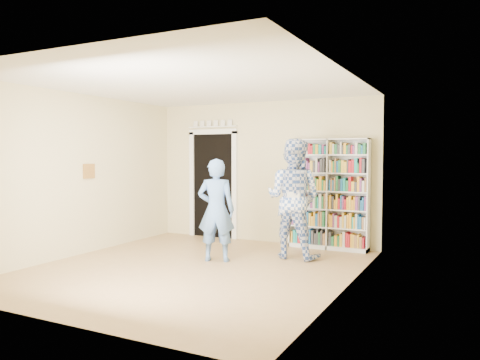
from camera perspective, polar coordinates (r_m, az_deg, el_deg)
name	(u,v)px	position (r m, az deg, el deg)	size (l,w,h in m)	color
floor	(194,269)	(7.04, -5.69, -10.72)	(5.00, 5.00, 0.00)	#A57E50
ceiling	(193,84)	(6.91, -5.80, 11.58)	(5.00, 5.00, 0.00)	white
wall_back	(263,172)	(9.05, 2.81, 0.99)	(4.50, 4.50, 0.00)	beige
wall_left	(79,174)	(8.27, -19.00, 0.64)	(5.00, 5.00, 0.00)	beige
wall_right	(347,181)	(5.94, 12.86, -0.13)	(5.00, 5.00, 0.00)	beige
bookshelf	(329,193)	(8.46, 10.75, -1.63)	(1.43, 0.27, 1.96)	white
doorway	(213,179)	(9.54, -3.30, 0.07)	(1.10, 0.08, 2.43)	black
wall_art	(89,171)	(8.40, -17.93, 1.03)	(0.03, 0.25, 0.25)	brown
man_blue	(216,210)	(7.38, -2.92, -3.68)	(0.59, 0.39, 1.62)	#5984C6
man_plaid	(293,198)	(7.65, 6.51, -2.24)	(0.94, 0.73, 1.94)	#3455A1
paper_sheet	(293,201)	(7.37, 6.52, -2.53)	(0.20, 0.01, 0.28)	white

